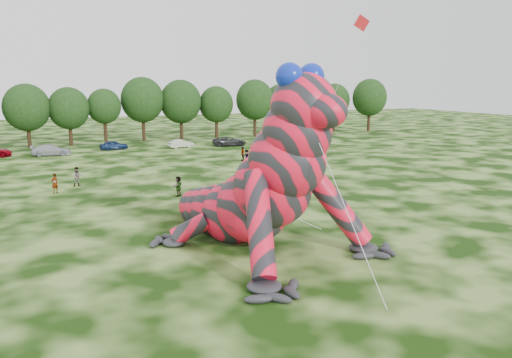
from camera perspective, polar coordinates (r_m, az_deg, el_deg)
The scene contains 24 objects.
ground at distance 28.51m, azimuth -1.98°, elevation -8.92°, with size 240.00×240.00×0.00m, color #16330A.
inflatable_gecko at distance 30.22m, azimuth -2.38°, elevation 2.74°, with size 18.09×21.48×10.74m, color red, non-canonical shape.
flying_kite at distance 40.19m, azimuth 11.42°, elevation 15.67°, with size 3.73×5.07×15.17m.
tree_7 at distance 81.68m, azimuth -24.67°, elevation 6.57°, with size 6.68×6.01×9.48m, color black, non-canonical shape.
tree_8 at distance 82.11m, azimuth -20.55°, elevation 6.71°, with size 6.14×5.53×8.94m, color black, non-canonical shape.
tree_9 at distance 83.03m, azimuth -16.91°, elevation 6.88°, with size 5.27×4.74×8.68m, color black, non-canonical shape.
tree_10 at distance 85.28m, azimuth -12.81°, elevation 7.79°, with size 7.09×6.38×10.50m, color black, non-canonical shape.
tree_11 at distance 86.48m, azimuth -8.58°, elevation 7.84°, with size 7.01×6.31×10.07m, color black, non-canonical shape.
tree_12 at distance 88.02m, azimuth -4.55°, elevation 7.63°, with size 5.99×5.39×8.97m, color black, non-canonical shape.
tree_13 at distance 90.13m, azimuth -0.13°, elevation 8.11°, with size 6.83×6.15×10.13m, color black, non-canonical shape.
tree_14 at distance 94.36m, azimuth 2.99°, elevation 8.01°, with size 6.82×6.14×9.40m, color black, non-canonical shape.
tree_15 at distance 95.96m, azimuth 5.94°, elevation 8.09°, with size 7.17×6.45×9.63m, color black, non-canonical shape.
tree_16 at distance 101.03m, azimuth 8.91°, elevation 8.09°, with size 6.26×5.63×9.37m, color black, non-canonical shape.
tree_17 at distance 102.57m, azimuth 12.83°, elevation 8.25°, with size 6.98×6.28×10.30m, color black, non-canonical shape.
car_3 at distance 72.11m, azimuth -22.35°, elevation 3.07°, with size 2.03×5.00×1.45m, color #A9ADB3.
car_4 at distance 75.40m, azimuth -15.94°, elevation 3.75°, with size 1.60×3.98×1.36m, color #12254D.
car_5 at distance 75.51m, azimuth -8.58°, elevation 4.03°, with size 1.34×3.85×1.27m, color beige.
car_6 at distance 76.96m, azimuth -3.07°, elevation 4.33°, with size 2.38×5.17×1.44m, color #2A2A2D.
car_7 at distance 81.64m, azimuth 2.32°, elevation 4.68°, with size 1.83×4.50×1.31m, color white.
spectator_3 at distance 62.20m, azimuth -1.54°, elevation 2.90°, with size 1.04×0.43×1.78m, color gray.
spectator_2 at distance 60.43m, azimuth -1.07°, elevation 2.60°, with size 1.07×0.61×1.65m, color gray.
spectator_0 at distance 47.61m, azimuth -22.02°, elevation -0.45°, with size 0.65×0.43×1.79m, color gray.
spectator_5 at distance 43.57m, azimuth -8.88°, elevation -0.81°, with size 1.61×0.51×1.74m, color gray.
spectator_1 at distance 49.84m, azimuth -19.73°, elevation 0.25°, with size 0.91×0.71×1.87m, color gray.
Camera 1 is at (-10.30, -24.72, 9.76)m, focal length 35.00 mm.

